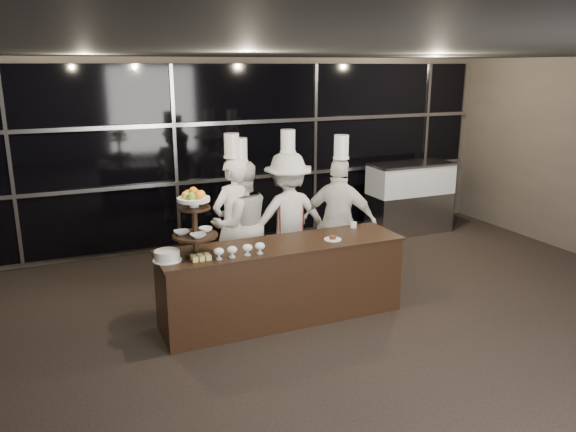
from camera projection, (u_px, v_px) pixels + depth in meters
name	position (u px, v px, depth m)	size (l,w,h in m)	color
room	(443.00, 233.00, 4.77)	(10.00, 10.00, 10.00)	black
window_wall	(248.00, 152.00, 9.14)	(8.60, 0.10, 2.80)	black
buffet_counter	(282.00, 281.00, 6.48)	(2.84, 0.74, 0.92)	black
display_stand	(194.00, 217.00, 5.87)	(0.48, 0.48, 0.74)	black
compotes	(240.00, 249.00, 5.92)	(0.57, 0.11, 0.12)	silver
layer_cake	(167.00, 256.00, 5.80)	(0.30, 0.30, 0.11)	white
pastry_squares	(201.00, 257.00, 5.83)	(0.20, 0.13, 0.05)	#D6C168
small_plate	(333.00, 239.00, 6.50)	(0.20, 0.20, 0.05)	white
chef_cup	(353.00, 225.00, 6.99)	(0.08, 0.08, 0.07)	white
display_case	(410.00, 194.00, 9.85)	(1.48, 0.65, 1.24)	#A5A5AA
chef_a	(234.00, 222.00, 7.28)	(0.76, 0.64, 2.06)	white
chef_b	(241.00, 224.00, 7.40)	(0.85, 0.67, 1.99)	silver
chef_c	(288.00, 217.00, 7.57)	(1.19, 0.73, 2.07)	silver
chef_d	(339.00, 221.00, 7.46)	(1.03, 0.98, 2.02)	white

